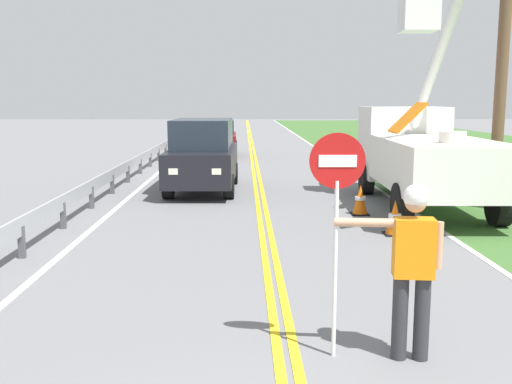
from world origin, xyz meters
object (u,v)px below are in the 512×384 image
object	(u,v)px
oncoming_suv_nearest	(203,155)
oncoming_sedan_second	(217,139)
traffic_cone_mid	(395,218)
flagger_worker	(412,261)
utility_pole_near	(504,30)
traffic_cone_tail	(360,200)
traffic_cone_lead	(416,249)
stop_sign_paddle	(337,195)
utility_bucket_truck	(420,150)

from	to	relation	value
oncoming_suv_nearest	oncoming_sedan_second	bearing A→B (deg)	90.49
oncoming_sedan_second	traffic_cone_mid	bearing A→B (deg)	-75.58
flagger_worker	utility_pole_near	world-z (taller)	utility_pole_near
traffic_cone_mid	traffic_cone_tail	bearing A→B (deg)	97.51
flagger_worker	traffic_cone_lead	bearing A→B (deg)	72.46
oncoming_suv_nearest	traffic_cone_tail	size ratio (longest dim) A/B	6.64
traffic_cone_lead	traffic_cone_mid	world-z (taller)	same
flagger_worker	oncoming_suv_nearest	bearing A→B (deg)	104.25
stop_sign_paddle	oncoming_suv_nearest	distance (m)	11.51
oncoming_suv_nearest	utility_pole_near	bearing A→B (deg)	-22.33
oncoming_suv_nearest	traffic_cone_mid	distance (m)	7.19
stop_sign_paddle	oncoming_sedan_second	world-z (taller)	stop_sign_paddle
stop_sign_paddle	utility_bucket_truck	bearing A→B (deg)	68.28
stop_sign_paddle	utility_bucket_truck	world-z (taller)	utility_bucket_truck
stop_sign_paddle	utility_pole_near	xyz separation A→B (m)	(5.22, 8.28, 2.58)
flagger_worker	stop_sign_paddle	size ratio (longest dim) A/B	0.78
traffic_cone_mid	traffic_cone_tail	size ratio (longest dim) A/B	1.00
flagger_worker	traffic_cone_lead	xyz separation A→B (m)	(1.00, 3.17, -0.71)
stop_sign_paddle	traffic_cone_tail	size ratio (longest dim) A/B	3.33
utility_bucket_truck	traffic_cone_lead	xyz separation A→B (m)	(-1.77, -5.79, -1.07)
utility_bucket_truck	utility_pole_near	size ratio (longest dim) A/B	0.84
utility_bucket_truck	oncoming_sedan_second	xyz separation A→B (m)	(-5.75, 13.27, -0.57)
stop_sign_paddle	oncoming_suv_nearest	world-z (taller)	stop_sign_paddle
utility_pole_near	utility_bucket_truck	bearing A→B (deg)	160.78
oncoming_sedan_second	traffic_cone_lead	size ratio (longest dim) A/B	5.90
utility_bucket_truck	traffic_cone_mid	xyz separation A→B (m)	(-1.48, -3.37, -1.07)
utility_pole_near	oncoming_suv_nearest	bearing A→B (deg)	157.67
flagger_worker	stop_sign_paddle	bearing A→B (deg)	173.62
oncoming_suv_nearest	oncoming_sedan_second	distance (m)	10.84
traffic_cone_mid	traffic_cone_tail	xyz separation A→B (m)	(-0.27, 2.08, 0.00)
utility_bucket_truck	oncoming_suv_nearest	size ratio (longest dim) A/B	1.48
stop_sign_paddle	traffic_cone_lead	distance (m)	3.81
flagger_worker	oncoming_sedan_second	distance (m)	22.42
oncoming_suv_nearest	traffic_cone_lead	bearing A→B (deg)	-64.65
traffic_cone_mid	oncoming_sedan_second	bearing A→B (deg)	104.42
stop_sign_paddle	traffic_cone_mid	distance (m)	6.03
utility_pole_near	traffic_cone_lead	size ratio (longest dim) A/B	11.74
oncoming_sedan_second	traffic_cone_tail	size ratio (longest dim) A/B	5.90
flagger_worker	stop_sign_paddle	world-z (taller)	stop_sign_paddle
utility_pole_near	traffic_cone_mid	size ratio (longest dim) A/B	11.74
oncoming_sedan_second	traffic_cone_tail	bearing A→B (deg)	-74.63
oncoming_suv_nearest	oncoming_sedan_second	world-z (taller)	oncoming_suv_nearest
flagger_worker	utility_pole_near	xyz separation A→B (m)	(4.46, 8.36, 3.24)
flagger_worker	oncoming_sedan_second	world-z (taller)	flagger_worker
flagger_worker	traffic_cone_tail	xyz separation A→B (m)	(1.02, 7.67, -0.71)
utility_pole_near	oncoming_sedan_second	bearing A→B (deg)	118.24
traffic_cone_lead	traffic_cone_mid	xyz separation A→B (m)	(0.29, 2.42, 0.00)
utility_bucket_truck	flagger_worker	bearing A→B (deg)	-107.18
traffic_cone_mid	traffic_cone_lead	bearing A→B (deg)	-96.84
flagger_worker	oncoming_suv_nearest	world-z (taller)	oncoming_suv_nearest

